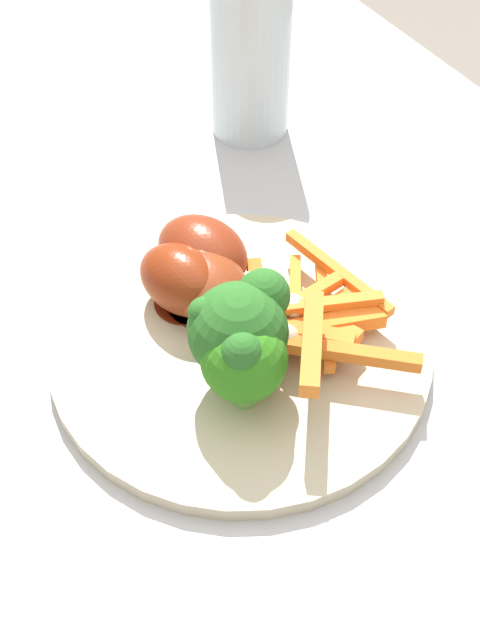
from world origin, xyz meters
TOP-DOWN VIEW (x-y plane):
  - dining_table at (0.00, 0.00)m, footprint 1.28×0.69m
  - dinner_plate at (-0.03, -0.02)m, footprint 0.26×0.26m
  - broccoli_floret_front at (0.01, -0.04)m, footprint 0.06×0.06m
  - broccoli_floret_middle at (0.00, -0.04)m, footprint 0.07×0.07m
  - carrot_fries_pile at (-0.01, 0.02)m, footprint 0.15×0.11m
  - chicken_drumstick_near at (-0.09, -0.01)m, footprint 0.13×0.07m
  - chicken_drumstick_far at (-0.07, -0.03)m, footprint 0.11×0.07m
  - chicken_drumstick_extra at (-0.07, -0.02)m, footprint 0.12×0.07m
  - water_glass at (-0.25, 0.12)m, footprint 0.07×0.07m

SIDE VIEW (x-z plane):
  - dining_table at x=0.00m, z-range 0.26..0.99m
  - dinner_plate at x=-0.03m, z-range 0.73..0.74m
  - carrot_fries_pile at x=-0.01m, z-range 0.74..0.79m
  - chicken_drumstick_extra at x=-0.07m, z-range 0.74..0.79m
  - chicken_drumstick_near at x=-0.09m, z-range 0.74..0.79m
  - chicken_drumstick_far at x=-0.07m, z-range 0.74..0.79m
  - broccoli_floret_front at x=0.01m, z-range 0.75..0.82m
  - broccoli_floret_middle at x=0.00m, z-range 0.75..0.83m
  - water_glass at x=-0.25m, z-range 0.73..0.87m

